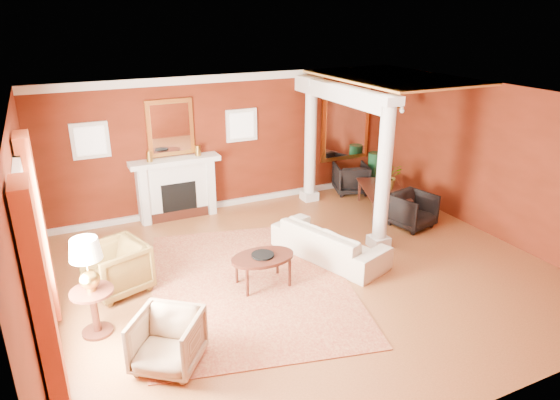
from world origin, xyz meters
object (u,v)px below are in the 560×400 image
sofa (330,236)px  side_table (88,272)px  coffee_table (263,259)px  dining_table (384,193)px  armchair_leopard (116,266)px  armchair_stripe (167,339)px

sofa → side_table: size_ratio=1.50×
coffee_table → dining_table: dining_table is taller
coffee_table → dining_table: size_ratio=0.67×
sofa → coffee_table: bearing=85.1°
armchair_leopard → coffee_table: size_ratio=0.85×
side_table → armchair_leopard: bearing=66.4°
armchair_stripe → coffee_table: armchair_stripe is taller
coffee_table → side_table: size_ratio=0.73×
coffee_table → sofa: bearing=14.5°
armchair_leopard → dining_table: armchair_leopard is taller
sofa → armchair_leopard: size_ratio=2.43×
armchair_leopard → armchair_stripe: 2.10m
side_table → armchair_stripe: bearing=-56.1°
armchair_leopard → side_table: side_table is taller
sofa → coffee_table: 1.49m
sofa → dining_table: (2.16, 1.33, 0.01)m
sofa → armchair_stripe: 3.66m
sofa → armchair_stripe: sofa is taller
coffee_table → side_table: (-2.56, -0.18, 0.47)m
armchair_stripe → armchair_leopard: bearing=135.4°
sofa → side_table: side_table is taller
armchair_stripe → coffee_table: (1.83, 1.26, 0.08)m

